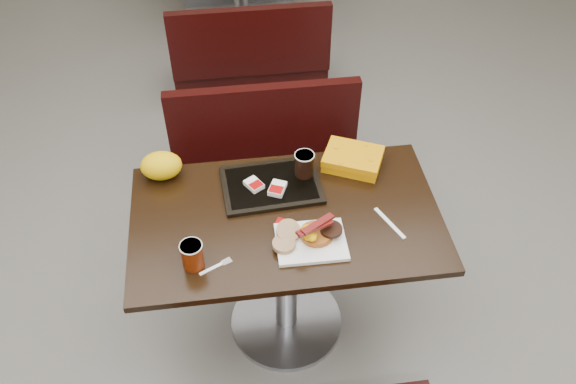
{
  "coord_description": "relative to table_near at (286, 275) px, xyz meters",
  "views": [
    {
      "loc": [
        -0.2,
        -1.56,
        2.45
      ],
      "look_at": [
        0.02,
        0.06,
        0.82
      ],
      "focal_mm": 37.29,
      "sensor_mm": 36.0,
      "label": 1
    }
  ],
  "objects": [
    {
      "name": "condiment_ketchup",
      "position": [
        -0.02,
        -0.03,
        0.38
      ],
      "size": [
        0.05,
        0.05,
        0.01
      ],
      "primitive_type": "cube",
      "rotation": [
        0.0,
        0.0,
        -0.47
      ],
      "color": "#8C0504",
      "rests_on": "table_near"
    },
    {
      "name": "sausage_patty",
      "position": [
        0.15,
        -0.13,
        0.42
      ],
      "size": [
        0.11,
        0.11,
        0.01
      ],
      "primitive_type": "cylinder",
      "rotation": [
        0.0,
        0.0,
        -0.31
      ],
      "color": "black",
      "rests_on": "pancake_stack"
    },
    {
      "name": "knife",
      "position": [
        0.39,
        -0.09,
        0.38
      ],
      "size": [
        0.09,
        0.17,
        0.0
      ],
      "primitive_type": "cube",
      "rotation": [
        0.0,
        0.0,
        -1.16
      ],
      "color": "white",
      "rests_on": "table_near"
    },
    {
      "name": "clamshell",
      "position": [
        0.32,
        0.25,
        0.41
      ],
      "size": [
        0.29,
        0.26,
        0.06
      ],
      "primitive_type": "cube",
      "rotation": [
        0.0,
        0.0,
        -0.43
      ],
      "color": "#CD7F03",
      "rests_on": "table_near"
    },
    {
      "name": "hashbrown_sleeve_left",
      "position": [
        -0.11,
        0.16,
        0.4
      ],
      "size": [
        0.09,
        0.09,
        0.02
      ],
      "primitive_type": "cube",
      "rotation": [
        0.0,
        0.0,
        0.56
      ],
      "color": "silver",
      "rests_on": "tray"
    },
    {
      "name": "coffee_cup_near",
      "position": [
        -0.36,
        -0.19,
        0.43
      ],
      "size": [
        0.09,
        0.09,
        0.11
      ],
      "primitive_type": "cylinder",
      "rotation": [
        0.0,
        0.0,
        -0.15
      ],
      "color": "#9B2A05",
      "rests_on": "table_near"
    },
    {
      "name": "floor",
      "position": [
        0.0,
        0.0,
        -0.38
      ],
      "size": [
        6.0,
        7.0,
        0.01
      ],
      "primitive_type": "cube",
      "color": "slate",
      "rests_on": "ground"
    },
    {
      "name": "bench_near_n",
      "position": [
        0.0,
        0.7,
        -0.02
      ],
      "size": [
        1.0,
        0.46,
        0.72
      ],
      "primitive_type": null,
      "color": "black",
      "rests_on": "floor"
    },
    {
      "name": "fork",
      "position": [
        -0.3,
        -0.22,
        0.38
      ],
      "size": [
        0.12,
        0.08,
        0.0
      ],
      "primitive_type": null,
      "rotation": [
        0.0,
        0.0,
        0.44
      ],
      "color": "white",
      "rests_on": "table_near"
    },
    {
      "name": "paper_bag",
      "position": [
        -0.47,
        0.29,
        0.43
      ],
      "size": [
        0.21,
        0.18,
        0.12
      ],
      "primitive_type": "ellipsoid",
      "rotation": [
        0.0,
        0.0,
        0.41
      ],
      "color": "#E8AF07",
      "rests_on": "table_near"
    },
    {
      "name": "pancake_stack",
      "position": [
        0.1,
        -0.13,
        0.4
      ],
      "size": [
        0.16,
        0.16,
        0.03
      ],
      "primitive_type": "cylinder",
      "rotation": [
        0.0,
        0.0,
        -0.31
      ],
      "color": "#9D4B1A",
      "rests_on": "platter"
    },
    {
      "name": "table_near",
      "position": [
        0.0,
        0.0,
        0.0
      ],
      "size": [
        1.2,
        0.7,
        0.75
      ],
      "primitive_type": null,
      "color": "black",
      "rests_on": "floor"
    },
    {
      "name": "muffin_top",
      "position": [
        -0.01,
        -0.11,
        0.41
      ],
      "size": [
        0.09,
        0.09,
        0.05
      ],
      "primitive_type": "cylinder",
      "rotation": [
        0.38,
        0.0,
        0.04
      ],
      "color": "#A48056",
      "rests_on": "platter"
    },
    {
      "name": "muffin_bottom",
      "position": [
        -0.03,
        -0.16,
        0.4
      ],
      "size": [
        0.11,
        0.11,
        0.02
      ],
      "primitive_type": "cylinder",
      "rotation": [
        0.0,
        0.0,
        0.29
      ],
      "color": "#A48056",
      "rests_on": "platter"
    },
    {
      "name": "hashbrown_sleeve_right",
      "position": [
        -0.02,
        0.12,
        0.4
      ],
      "size": [
        0.09,
        0.1,
        0.02
      ],
      "primitive_type": "cube",
      "rotation": [
        0.0,
        0.0,
        -0.42
      ],
      "color": "silver",
      "rests_on": "tray"
    },
    {
      "name": "tray",
      "position": [
        -0.04,
        0.17,
        0.38
      ],
      "size": [
        0.41,
        0.3,
        0.02
      ],
      "primitive_type": "cube",
      "rotation": [
        0.0,
        0.0,
        0.06
      ],
      "color": "black",
      "rests_on": "table_near"
    },
    {
      "name": "scrambled_eggs",
      "position": [
        0.06,
        -0.15,
        0.44
      ],
      "size": [
        0.1,
        0.09,
        0.04
      ],
      "primitive_type": "ellipsoid",
      "rotation": [
        0.0,
        0.0,
        0.22
      ],
      "color": "#E4AA04",
      "rests_on": "pancake_stack"
    },
    {
      "name": "coffee_cup_far",
      "position": [
        0.1,
        0.21,
        0.45
      ],
      "size": [
        0.09,
        0.09,
        0.1
      ],
      "primitive_type": "cylinder",
      "rotation": [
        0.0,
        0.0,
        -0.17
      ],
      "color": "black",
      "rests_on": "tray"
    },
    {
      "name": "platter",
      "position": [
        0.07,
        -0.15,
        0.38
      ],
      "size": [
        0.26,
        0.2,
        0.02
      ],
      "primitive_type": "cube",
      "rotation": [
        0.0,
        0.0,
        -0.02
      ],
      "color": "white",
      "rests_on": "table_near"
    },
    {
      "name": "bacon_strips",
      "position": [
        0.09,
        -0.15,
        0.47
      ],
      "size": [
        0.17,
        0.13,
        0.01
      ],
      "primitive_type": null,
      "rotation": [
        0.0,
        0.0,
        0.47
      ],
      "color": "#3E0409",
      "rests_on": "scrambled_eggs"
    },
    {
      "name": "bench_far_s",
      "position": [
        0.0,
        1.9,
        -0.02
      ],
      "size": [
        1.0,
        0.46,
        0.72
      ],
      "primitive_type": null,
      "color": "black",
      "rests_on": "floor"
    }
  ]
}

